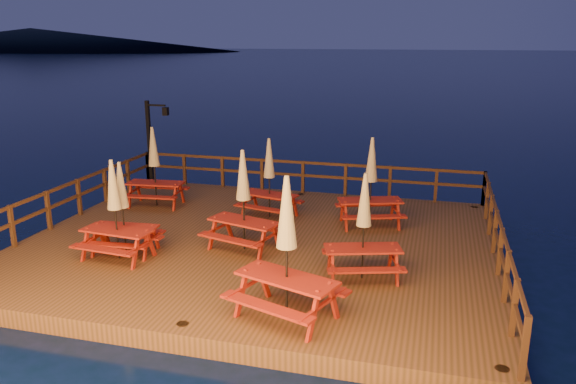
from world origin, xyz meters
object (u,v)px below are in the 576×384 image
lamp_post (153,135)px  picnic_table_2 (371,181)px  picnic_table_0 (364,225)px  picnic_table_1 (287,246)px

lamp_post → picnic_table_2: 8.45m
lamp_post → picnic_table_2: size_ratio=1.19×
lamp_post → picnic_table_0: bearing=-36.8°
lamp_post → picnic_table_2: lamp_post is taller
lamp_post → picnic_table_1: size_ratio=1.08×
picnic_table_0 → picnic_table_1: bearing=-134.7°
picnic_table_1 → picnic_table_2: bearing=101.1°
picnic_table_0 → picnic_table_2: 3.64m
lamp_post → picnic_table_0: size_ratio=1.26×
lamp_post → picnic_table_1: 11.06m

